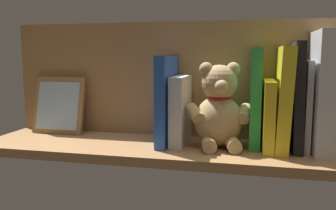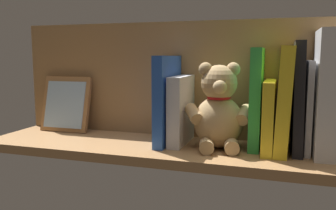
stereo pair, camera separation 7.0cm
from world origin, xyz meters
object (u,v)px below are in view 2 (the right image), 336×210
(picture_frame_leaning, at_px, (66,104))
(teddy_bear, at_px, (219,111))
(dictionary_thick_white, at_px, (331,94))
(book_0, at_px, (308,107))

(picture_frame_leaning, bearing_deg, teddy_bear, 172.62)
(picture_frame_leaning, bearing_deg, dictionary_thick_white, 176.16)
(book_0, distance_m, picture_frame_leaning, 0.65)
(picture_frame_leaning, bearing_deg, book_0, 177.25)
(book_0, bearing_deg, teddy_bear, 8.02)
(dictionary_thick_white, height_order, picture_frame_leaning, dictionary_thick_white)
(dictionary_thick_white, distance_m, book_0, 0.06)
(dictionary_thick_white, relative_size, picture_frame_leaning, 1.72)
(teddy_bear, height_order, picture_frame_leaning, teddy_bear)
(book_0, bearing_deg, picture_frame_leaning, -2.75)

